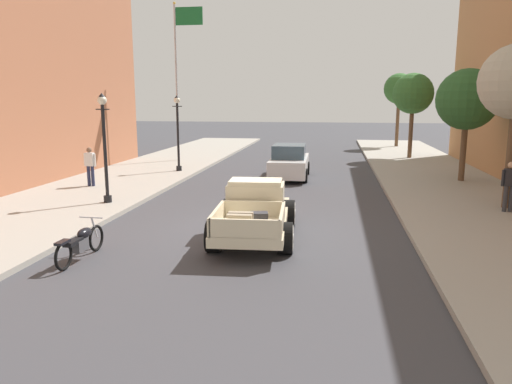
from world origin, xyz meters
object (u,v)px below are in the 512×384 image
hotrod_truck_cream (256,209)px  car_background_white (289,162)px  motorcycle_parked (80,242)px  flagpole (180,65)px  street_tree_third (413,94)px  street_tree_farthest (399,89)px  street_lamp_near (104,140)px  street_lamp_far (178,127)px  street_tree_second (467,100)px  pedestrian_sidewalk_left (90,164)px  pedestrian_sidewalk_right (510,184)px

hotrod_truck_cream → car_background_white: (0.02, 10.28, 0.01)m
motorcycle_parked → car_background_white: (3.78, 13.08, 0.33)m
hotrod_truck_cream → flagpole: bearing=114.6°
street_tree_third → motorcycle_parked: bearing=-116.4°
hotrod_truck_cream → street_tree_farthest: size_ratio=0.89×
car_background_white → street_tree_farthest: 18.12m
street_lamp_near → motorcycle_parked: bearing=-70.0°
street_lamp_far → street_tree_second: 13.76m
motorcycle_parked → street_lamp_near: size_ratio=0.55×
car_background_white → flagpole: (-6.95, 4.89, 5.00)m
car_background_white → street_lamp_far: 6.03m
street_tree_second → street_tree_farthest: (-0.84, 16.66, 0.81)m
street_tree_second → street_lamp_near: bearing=-153.0°
street_lamp_near → hotrod_truck_cream: bearing=-26.4°
hotrod_truck_cream → street_tree_farthest: (7.05, 26.54, 3.82)m
street_tree_third → street_tree_second: bearing=-83.7°
hotrod_truck_cream → street_lamp_far: (-5.76, 10.87, 1.63)m
street_lamp_near → flagpole: (-1.10, 12.28, 3.39)m
hotrod_truck_cream → car_background_white: size_ratio=1.16×
street_lamp_near → street_lamp_far: bearing=89.5°
street_tree_second → pedestrian_sidewalk_left: bearing=-166.1°
flagpole → street_tree_third: bearing=14.5°
motorcycle_parked → street_tree_farthest: 31.53m
motorcycle_parked → pedestrian_sidewalk_right: size_ratio=1.29×
street_lamp_far → flagpole: 5.59m
street_lamp_near → flagpole: bearing=95.1°
car_background_white → street_tree_second: bearing=-2.9°
car_background_white → pedestrian_sidewalk_right: 10.30m
street_lamp_near → street_tree_third: bearing=51.2°
motorcycle_parked → car_background_white: bearing=73.9°
pedestrian_sidewalk_left → street_tree_farthest: bearing=53.8°
car_background_white → flagpole: flagpole is taller
street_tree_farthest → pedestrian_sidewalk_left: bearing=-126.2°
street_tree_second → street_tree_third: (-0.98, 8.86, 0.36)m
pedestrian_sidewalk_left → street_tree_second: (15.94, 3.96, 2.68)m
pedestrian_sidewalk_right → car_background_white: bearing=139.1°
motorcycle_parked → street_tree_second: street_tree_second is taller
motorcycle_parked → pedestrian_sidewalk_right: pedestrian_sidewalk_right is taller
pedestrian_sidewalk_left → pedestrian_sidewalk_right: 16.03m
motorcycle_parked → street_tree_third: (10.68, 21.53, 3.68)m
hotrod_truck_cream → street_tree_third: street_tree_third is taller
street_tree_third → street_lamp_near: bearing=-128.8°
hotrod_truck_cream → motorcycle_parked: (-3.76, -2.79, -0.31)m
pedestrian_sidewalk_right → flagpole: flagpole is taller
hotrod_truck_cream → flagpole: (-6.93, 15.17, 5.02)m
flagpole → street_tree_third: size_ratio=1.74×
pedestrian_sidewalk_left → street_tree_second: 16.65m
car_background_white → street_lamp_near: (-5.85, -7.39, 1.62)m
hotrod_truck_cream → motorcycle_parked: hotrod_truck_cream is taller
pedestrian_sidewalk_left → street_lamp_far: size_ratio=0.43×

